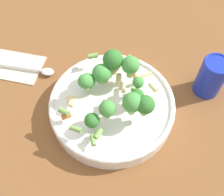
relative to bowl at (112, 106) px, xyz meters
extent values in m
plane|color=brown|center=(0.00, 0.00, -0.03)|extent=(3.00, 3.00, 0.00)
cylinder|color=white|center=(0.00, 0.00, -0.01)|extent=(0.30, 0.30, 0.04)
torus|color=white|center=(0.00, 0.00, 0.01)|extent=(0.30, 0.30, 0.01)
cylinder|color=#8CB766|center=(0.03, -0.06, 0.03)|extent=(0.01, 0.01, 0.02)
sphere|color=#3D8438|center=(0.03, -0.06, 0.05)|extent=(0.04, 0.04, 0.04)
cylinder|color=#8CB766|center=(-0.01, 0.06, 0.05)|extent=(0.02, 0.02, 0.02)
sphere|color=#479342|center=(-0.01, 0.06, 0.08)|extent=(0.04, 0.04, 0.04)
cylinder|color=#8CB766|center=(0.07, 0.03, 0.03)|extent=(0.01, 0.01, 0.01)
sphere|color=#33722D|center=(0.07, 0.03, 0.05)|extent=(0.03, 0.03, 0.03)
cylinder|color=#8CB766|center=(-0.03, 0.08, 0.05)|extent=(0.01, 0.01, 0.02)
sphere|color=#33722D|center=(-0.03, 0.08, 0.08)|extent=(0.04, 0.04, 0.04)
cylinder|color=#8CB766|center=(-0.04, -0.06, 0.05)|extent=(0.02, 0.02, 0.03)
sphere|color=#33722D|center=(-0.04, -0.06, 0.08)|extent=(0.05, 0.05, 0.05)
cylinder|color=#8CB766|center=(-0.01, -0.05, 0.04)|extent=(0.02, 0.02, 0.01)
sphere|color=#479342|center=(-0.01, -0.05, 0.06)|extent=(0.05, 0.05, 0.05)
cylinder|color=#8CB766|center=(-0.04, 0.04, 0.04)|extent=(0.01, 0.01, 0.01)
sphere|color=#33722D|center=(-0.04, 0.04, 0.06)|extent=(0.03, 0.03, 0.03)
cylinder|color=#8CB766|center=(-0.07, -0.02, 0.05)|extent=(0.01, 0.01, 0.02)
sphere|color=#479342|center=(-0.07, -0.02, 0.08)|extent=(0.04, 0.04, 0.04)
cylinder|color=#8CB766|center=(0.04, 0.03, 0.05)|extent=(0.01, 0.01, 0.02)
sphere|color=#479342|center=(0.04, 0.03, 0.07)|extent=(0.04, 0.04, 0.04)
cylinder|color=#8CB766|center=(-0.06, 0.02, 0.05)|extent=(0.01, 0.01, 0.01)
sphere|color=#479342|center=(-0.06, 0.02, 0.07)|extent=(0.03, 0.03, 0.03)
cylinder|color=#8CB766|center=(0.04, -0.05, 0.06)|extent=(0.01, 0.01, 0.02)
sphere|color=#479342|center=(0.04, -0.05, 0.08)|extent=(0.03, 0.03, 0.03)
cylinder|color=#729E4C|center=(0.10, 0.06, 0.04)|extent=(0.02, 0.03, 0.01)
cylinder|color=beige|center=(-0.10, 0.00, 0.04)|extent=(0.03, 0.02, 0.01)
cylinder|color=#729E4C|center=(-0.09, -0.06, 0.05)|extent=(0.03, 0.02, 0.01)
cylinder|color=beige|center=(-0.05, -0.05, 0.05)|extent=(0.03, 0.02, 0.01)
cylinder|color=#729E4C|center=(0.08, 0.06, 0.04)|extent=(0.03, 0.02, 0.01)
cylinder|color=#729E4C|center=(-0.05, 0.02, 0.03)|extent=(0.02, 0.02, 0.01)
cylinder|color=orange|center=(0.11, -0.02, 0.04)|extent=(0.02, 0.02, 0.01)
cylinder|color=orange|center=(-0.02, 0.03, 0.05)|extent=(0.03, 0.02, 0.01)
cylinder|color=beige|center=(0.08, -0.04, 0.04)|extent=(0.03, 0.03, 0.01)
cylinder|color=orange|center=(-0.02, -0.05, 0.04)|extent=(0.02, 0.02, 0.01)
cylinder|color=beige|center=(-0.04, -0.01, 0.03)|extent=(0.02, 0.03, 0.01)
cylinder|color=#729E4C|center=(0.11, 0.03, 0.05)|extent=(0.02, 0.03, 0.01)
cylinder|color=beige|center=(-0.04, -0.03, 0.04)|extent=(0.03, 0.03, 0.01)
cylinder|color=orange|center=(-0.08, -0.01, 0.04)|extent=(0.02, 0.03, 0.01)
cylinder|color=beige|center=(-0.04, 0.04, 0.03)|extent=(0.02, 0.01, 0.01)
cylinder|color=#729E4C|center=(0.11, -0.02, 0.05)|extent=(0.02, 0.03, 0.01)
cylinder|color=orange|center=(0.02, 0.01, 0.03)|extent=(0.02, 0.03, 0.01)
cylinder|color=#729E4C|center=(-0.03, -0.12, 0.06)|extent=(0.03, 0.02, 0.01)
cylinder|color=beige|center=(0.08, -0.05, 0.03)|extent=(0.01, 0.02, 0.01)
cylinder|color=beige|center=(-0.09, 0.04, 0.05)|extent=(0.01, 0.02, 0.01)
cylinder|color=#192DAD|center=(-0.24, 0.09, 0.03)|extent=(0.07, 0.07, 0.10)
torus|color=#192DAD|center=(-0.24, 0.09, 0.08)|extent=(0.07, 0.07, 0.01)
cube|color=beige|center=(0.14, -0.28, -0.02)|extent=(0.18, 0.18, 0.01)
cylinder|color=silver|center=(0.13, -0.26, -0.01)|extent=(0.10, 0.11, 0.01)
ellipsoid|color=silver|center=(0.07, -0.20, -0.01)|extent=(0.04, 0.04, 0.01)
camera|label=1|loc=(0.19, 0.27, 0.54)|focal=42.00mm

